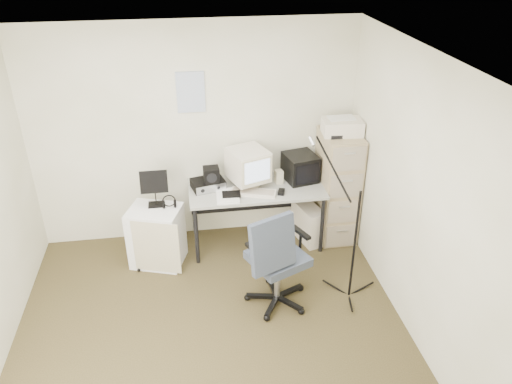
{
  "coord_description": "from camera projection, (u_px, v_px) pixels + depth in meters",
  "views": [
    {
      "loc": [
        -0.13,
        -3.39,
        3.37
      ],
      "look_at": [
        0.55,
        0.95,
        0.95
      ],
      "focal_mm": 35.0,
      "sensor_mm": 36.0,
      "label": 1
    }
  ],
  "objects": [
    {
      "name": "mic_stand",
      "position": [
        356.0,
        230.0,
        4.7
      ],
      "size": [
        0.03,
        0.03,
        1.57
      ],
      "primitive_type": "cylinder",
      "rotation": [
        0.0,
        0.0,
        1.82
      ],
      "color": "black",
      "rests_on": "floor"
    },
    {
      "name": "music_stand",
      "position": [
        155.0,
        188.0,
        5.25
      ],
      "size": [
        0.3,
        0.17,
        0.42
      ],
      "primitive_type": "cube",
      "rotation": [
        0.0,
        0.0,
        -0.08
      ],
      "color": "black",
      "rests_on": "side_cart"
    },
    {
      "name": "printer",
      "position": [
        342.0,
        127.0,
        5.4
      ],
      "size": [
        0.45,
        0.33,
        0.16
      ],
      "primitive_type": "cube",
      "rotation": [
        0.0,
        0.0,
        -0.09
      ],
      "color": "silver",
      "rests_on": "filing_cabinet"
    },
    {
      "name": "radio_speaker",
      "position": [
        211.0,
        175.0,
        5.43
      ],
      "size": [
        0.17,
        0.16,
        0.17
      ],
      "primitive_type": "cube",
      "rotation": [
        0.0,
        0.0,
        0.04
      ],
      "color": "black",
      "rests_on": "radio_receiver"
    },
    {
      "name": "floor",
      "position": [
        213.0,
        337.0,
        4.58
      ],
      "size": [
        3.6,
        3.6,
        0.01
      ],
      "primitive_type": "cube",
      "color": "#342D17",
      "rests_on": "ground"
    },
    {
      "name": "desk",
      "position": [
        256.0,
        215.0,
        5.74
      ],
      "size": [
        1.5,
        0.7,
        0.73
      ],
      "primitive_type": "cube",
      "color": "#9A9B85",
      "rests_on": "floor"
    },
    {
      "name": "filing_cabinet",
      "position": [
        337.0,
        186.0,
        5.76
      ],
      "size": [
        0.4,
        0.6,
        1.3
      ],
      "primitive_type": "cube",
      "color": "#9A8E65",
      "rests_on": "floor"
    },
    {
      "name": "papers",
      "position": [
        228.0,
        196.0,
        5.37
      ],
      "size": [
        0.26,
        0.34,
        0.02
      ],
      "primitive_type": "cube",
      "rotation": [
        0.0,
        0.0,
        -0.05
      ],
      "color": "white",
      "rests_on": "desk"
    },
    {
      "name": "pc_tower",
      "position": [
        308.0,
        223.0,
        5.86
      ],
      "size": [
        0.33,
        0.51,
        0.44
      ],
      "primitive_type": "cube",
      "rotation": [
        0.0,
        0.0,
        0.27
      ],
      "color": "silver",
      "rests_on": "floor"
    },
    {
      "name": "crt_monitor",
      "position": [
        248.0,
        168.0,
        5.51
      ],
      "size": [
        0.5,
        0.51,
        0.43
      ],
      "primitive_type": "cube",
      "rotation": [
        0.0,
        0.0,
        0.35
      ],
      "color": "silver",
      "rests_on": "desk"
    },
    {
      "name": "headphones",
      "position": [
        169.0,
        203.0,
        5.28
      ],
      "size": [
        0.2,
        0.2,
        0.03
      ],
      "primitive_type": "torus",
      "rotation": [
        0.0,
        0.0,
        -0.3
      ],
      "color": "black",
      "rests_on": "side_cart"
    },
    {
      "name": "wall_calendar",
      "position": [
        191.0,
        92.0,
        5.27
      ],
      "size": [
        0.3,
        0.02,
        0.44
      ],
      "primitive_type": "cube",
      "color": "white",
      "rests_on": "wall_back"
    },
    {
      "name": "desk_speaker",
      "position": [
        279.0,
        177.0,
        5.62
      ],
      "size": [
        0.09,
        0.09,
        0.15
      ],
      "primitive_type": "cube",
      "rotation": [
        0.0,
        0.0,
        0.16
      ],
      "color": "beige",
      "rests_on": "desk"
    },
    {
      "name": "side_cart",
      "position": [
        157.0,
        236.0,
        5.42
      ],
      "size": [
        0.64,
        0.58,
        0.67
      ],
      "primitive_type": "cube",
      "rotation": [
        0.0,
        0.0,
        -0.32
      ],
      "color": "white",
      "rests_on": "floor"
    },
    {
      "name": "crt_tv",
      "position": [
        300.0,
        167.0,
        5.66
      ],
      "size": [
        0.41,
        0.42,
        0.31
      ],
      "primitive_type": "cube",
      "rotation": [
        0.0,
        0.0,
        0.22
      ],
      "color": "black",
      "rests_on": "desk"
    },
    {
      "name": "radio_receiver",
      "position": [
        208.0,
        184.0,
        5.53
      ],
      "size": [
        0.4,
        0.33,
        0.1
      ],
      "primitive_type": "cube",
      "rotation": [
        0.0,
        0.0,
        0.23
      ],
      "color": "black",
      "rests_on": "desk"
    },
    {
      "name": "keyboard",
      "position": [
        253.0,
        193.0,
        5.43
      ],
      "size": [
        0.52,
        0.32,
        0.03
      ],
      "primitive_type": "cube",
      "rotation": [
        0.0,
        0.0,
        -0.31
      ],
      "color": "silver",
      "rests_on": "desk"
    },
    {
      "name": "ceiling",
      "position": [
        197.0,
        64.0,
        3.37
      ],
      "size": [
        3.6,
        3.6,
        0.01
      ],
      "primitive_type": "cube",
      "color": "white",
      "rests_on": "ground"
    },
    {
      "name": "mouse",
      "position": [
        281.0,
        192.0,
        5.44
      ],
      "size": [
        0.1,
        0.13,
        0.03
      ],
      "primitive_type": "cube",
      "rotation": [
        0.0,
        0.0,
        -0.33
      ],
      "color": "black",
      "rests_on": "desk"
    },
    {
      "name": "office_chair",
      "position": [
        278.0,
        257.0,
        4.73
      ],
      "size": [
        0.84,
        0.84,
        1.1
      ],
      "primitive_type": "cube",
      "rotation": [
        0.0,
        0.0,
        0.42
      ],
      "color": "#393F51",
      "rests_on": "floor"
    },
    {
      "name": "wall_back",
      "position": [
        195.0,
        136.0,
        5.53
      ],
      "size": [
        3.6,
        0.02,
        2.5
      ],
      "primitive_type": "cube",
      "color": "white",
      "rests_on": "ground"
    },
    {
      "name": "wall_right",
      "position": [
        419.0,
        203.0,
        4.22
      ],
      "size": [
        0.02,
        3.6,
        2.5
      ],
      "primitive_type": "cube",
      "color": "white",
      "rests_on": "ground"
    }
  ]
}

